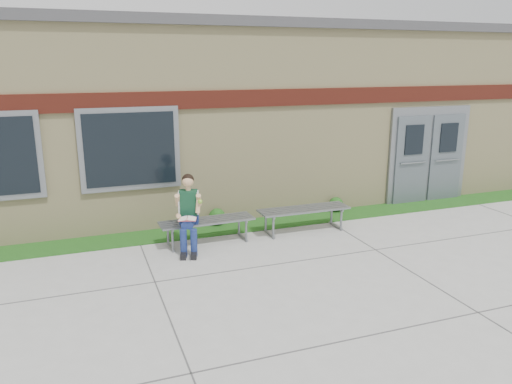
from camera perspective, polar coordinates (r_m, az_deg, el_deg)
name	(u,v)px	position (r m, az deg, el deg)	size (l,w,h in m)	color
ground	(341,268)	(8.52, 9.67, -8.53)	(80.00, 80.00, 0.00)	#9E9E99
grass_strip	(280,222)	(10.69, 2.80, -3.40)	(16.00, 0.80, 0.02)	#164412
school_building	(232,109)	(13.41, -2.79, 9.44)	(16.20, 6.22, 4.20)	beige
bench_left	(207,225)	(9.41, -5.60, -3.79)	(1.79, 0.56, 0.46)	slate
bench_right	(304,213)	(10.06, 5.48, -2.46)	(1.85, 0.52, 0.48)	slate
girl	(189,212)	(9.03, -7.72, -2.24)	(0.56, 0.88, 1.38)	navy
shrub_mid	(217,217)	(10.45, -4.46, -2.82)	(0.34, 0.34, 0.34)	#164412
shrub_east	(336,204)	(11.49, 9.14, -1.39)	(0.32, 0.32, 0.32)	#164412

